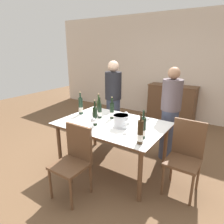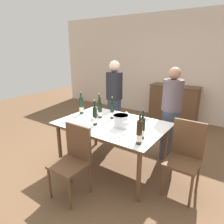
# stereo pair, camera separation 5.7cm
# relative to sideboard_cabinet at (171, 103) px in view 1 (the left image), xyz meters

# --- Properties ---
(ground_plane) EXTENTS (12.00, 12.00, 0.00)m
(ground_plane) POSITION_rel_sideboard_cabinet_xyz_m (-0.08, -2.78, -0.48)
(ground_plane) COLOR brown
(back_wall) EXTENTS (8.00, 0.10, 2.80)m
(back_wall) POSITION_rel_sideboard_cabinet_xyz_m (-0.08, 0.29, 0.92)
(back_wall) COLOR beige
(back_wall) RESTS_ON ground_plane
(sideboard_cabinet) EXTENTS (1.25, 0.46, 0.96)m
(sideboard_cabinet) POSITION_rel_sideboard_cabinet_xyz_m (0.00, 0.00, 0.00)
(sideboard_cabinet) COLOR brown
(sideboard_cabinet) RESTS_ON ground_plane
(dining_table) EXTENTS (1.64, 1.11, 0.78)m
(dining_table) POSITION_rel_sideboard_cabinet_xyz_m (-0.08, -2.78, 0.23)
(dining_table) COLOR brown
(dining_table) RESTS_ON ground_plane
(ice_bucket) EXTENTS (0.24, 0.24, 0.18)m
(ice_bucket) POSITION_rel_sideboard_cabinet_xyz_m (0.12, -2.84, 0.40)
(ice_bucket) COLOR silver
(ice_bucket) RESTS_ON dining_table
(wine_bottle_0) EXTENTS (0.07, 0.07, 0.38)m
(wine_bottle_0) POSITION_rel_sideboard_cabinet_xyz_m (0.56, -3.01, 0.43)
(wine_bottle_0) COLOR #1E3323
(wine_bottle_0) RESTS_ON dining_table
(wine_bottle_1) EXTENTS (0.07, 0.07, 0.39)m
(wine_bottle_1) POSITION_rel_sideboard_cabinet_xyz_m (-0.45, -2.62, 0.43)
(wine_bottle_1) COLOR #28381E
(wine_bottle_1) RESTS_ON dining_table
(wine_bottle_2) EXTENTS (0.08, 0.08, 0.40)m
(wine_bottle_2) POSITION_rel_sideboard_cabinet_xyz_m (-0.79, -2.71, 0.44)
(wine_bottle_2) COLOR #1E3323
(wine_bottle_2) RESTS_ON dining_table
(wine_bottle_3) EXTENTS (0.07, 0.07, 0.39)m
(wine_bottle_3) POSITION_rel_sideboard_cabinet_xyz_m (0.60, -3.17, 0.44)
(wine_bottle_3) COLOR #332314
(wine_bottle_3) RESTS_ON dining_table
(wine_bottle_4) EXTENTS (0.07, 0.07, 0.37)m
(wine_bottle_4) POSITION_rel_sideboard_cabinet_xyz_m (-0.19, -2.60, 0.43)
(wine_bottle_4) COLOR black
(wine_bottle_4) RESTS_ON dining_table
(wine_bottle_5) EXTENTS (0.07, 0.07, 0.35)m
(wine_bottle_5) POSITION_rel_sideboard_cabinet_xyz_m (-0.38, -2.69, 0.42)
(wine_bottle_5) COLOR black
(wine_bottle_5) RESTS_ON dining_table
(wine_bottle_6) EXTENTS (0.07, 0.07, 0.39)m
(wine_bottle_6) POSITION_rel_sideboard_cabinet_xyz_m (-0.24, -2.99, 0.43)
(wine_bottle_6) COLOR black
(wine_bottle_6) RESTS_ON dining_table
(wine_glass_0) EXTENTS (0.08, 0.08, 0.15)m
(wine_glass_0) POSITION_rel_sideboard_cabinet_xyz_m (0.44, -2.63, 0.40)
(wine_glass_0) COLOR white
(wine_glass_0) RESTS_ON dining_table
(wine_glass_1) EXTENTS (0.08, 0.08, 0.16)m
(wine_glass_1) POSITION_rel_sideboard_cabinet_xyz_m (-0.20, -3.09, 0.41)
(wine_glass_1) COLOR white
(wine_glass_1) RESTS_ON dining_table
(wine_glass_2) EXTENTS (0.07, 0.07, 0.15)m
(wine_glass_2) POSITION_rel_sideboard_cabinet_xyz_m (0.29, -2.94, 0.41)
(wine_glass_2) COLOR white
(wine_glass_2) RESTS_ON dining_table
(wine_glass_3) EXTENTS (0.07, 0.07, 0.13)m
(wine_glass_3) POSITION_rel_sideboard_cabinet_xyz_m (0.02, -2.50, 0.39)
(wine_glass_3) COLOR white
(wine_glass_3) RESTS_ON dining_table
(chair_near_front) EXTENTS (0.42, 0.42, 0.95)m
(chair_near_front) POSITION_rel_sideboard_cabinet_xyz_m (-0.15, -3.56, 0.06)
(chair_near_front) COLOR brown
(chair_near_front) RESTS_ON ground_plane
(chair_right_end) EXTENTS (0.42, 0.42, 0.99)m
(chair_right_end) POSITION_rel_sideboard_cabinet_xyz_m (1.04, -2.69, 0.08)
(chair_right_end) COLOR brown
(chair_right_end) RESTS_ON ground_plane
(person_host) EXTENTS (0.33, 0.33, 1.67)m
(person_host) POSITION_rel_sideboard_cabinet_xyz_m (-0.63, -1.90, 0.36)
(person_host) COLOR #383F56
(person_host) RESTS_ON ground_plane
(person_guest_left) EXTENTS (0.33, 0.33, 1.61)m
(person_guest_left) POSITION_rel_sideboard_cabinet_xyz_m (0.58, -1.98, 0.33)
(person_guest_left) COLOR #383F56
(person_guest_left) RESTS_ON ground_plane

